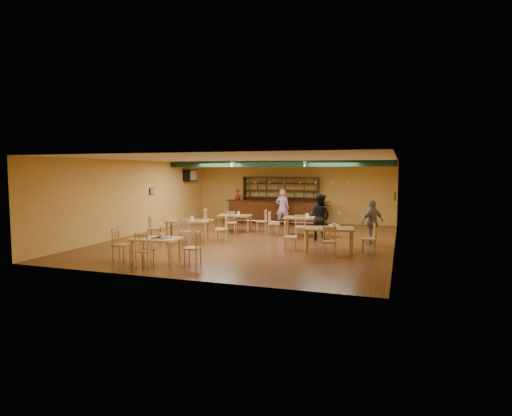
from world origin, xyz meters
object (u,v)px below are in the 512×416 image
at_px(dining_table_b, 303,226).
at_px(near_table, 156,250).
at_px(dining_table_a, 235,223).
at_px(bar_counter, 277,212).
at_px(dining_table_d, 329,240).
at_px(patron_bar, 282,208).
at_px(patron_right_a, 320,217).
at_px(dining_table_c, 188,231).

height_order(dining_table_b, near_table, dining_table_b).
bearing_deg(dining_table_a, bar_counter, 64.97).
relative_size(dining_table_d, patron_bar, 0.90).
height_order(dining_table_a, patron_right_a, patron_right_a).
bearing_deg(bar_counter, near_table, -94.36).
bearing_deg(dining_table_c, near_table, -94.32).
relative_size(dining_table_c, patron_bar, 0.90).
height_order(near_table, patron_right_a, patron_right_a).
relative_size(dining_table_d, patron_right_a, 0.90).
bearing_deg(dining_table_b, dining_table_c, -149.88).
xyz_separation_m(dining_table_a, dining_table_c, (-0.68, -2.95, 0.04)).
height_order(bar_counter, patron_bar, patron_bar).
distance_m(dining_table_b, patron_bar, 3.17).
bearing_deg(patron_bar, dining_table_c, 61.06).
relative_size(dining_table_a, dining_table_d, 0.90).
relative_size(dining_table_b, patron_bar, 0.88).
height_order(dining_table_a, dining_table_d, dining_table_d).
distance_m(dining_table_c, near_table, 3.65).
bearing_deg(bar_counter, dining_table_b, -59.19).
relative_size(dining_table_a, dining_table_b, 0.93).
distance_m(near_table, patron_right_a, 6.50).
distance_m(dining_table_c, patron_right_a, 4.89).
xyz_separation_m(dining_table_c, patron_right_a, (4.51, 1.82, 0.48)).
xyz_separation_m(dining_table_b, dining_table_c, (-3.71, -2.62, 0.01)).
xyz_separation_m(bar_counter, patron_right_a, (2.90, -4.32, 0.30)).
relative_size(near_table, patron_right_a, 0.75).
height_order(bar_counter, dining_table_b, bar_counter).
relative_size(near_table, patron_bar, 0.75).
bearing_deg(patron_bar, dining_table_b, 113.41).
bearing_deg(dining_table_d, dining_table_c, 165.43).
bearing_deg(dining_table_a, dining_table_d, -45.24).
height_order(dining_table_c, patron_right_a, patron_right_a).
distance_m(dining_table_b, patron_right_a, 1.23).
bearing_deg(bar_counter, dining_table_c, -104.72).
bearing_deg(dining_table_a, dining_table_c, -111.59).
xyz_separation_m(dining_table_b, patron_bar, (-1.60, 2.70, 0.48)).
distance_m(dining_table_c, patron_bar, 5.74).
bearing_deg(patron_bar, dining_table_d, 111.21).
bearing_deg(dining_table_d, bar_counter, 108.95).
relative_size(dining_table_a, patron_right_a, 0.81).
relative_size(dining_table_d, near_table, 1.20).
bearing_deg(patron_right_a, bar_counter, -35.23).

